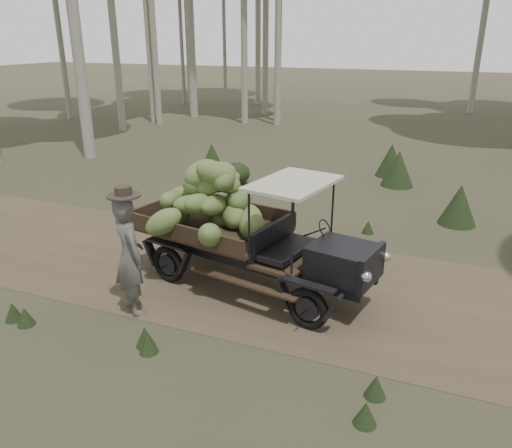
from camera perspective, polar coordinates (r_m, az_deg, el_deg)
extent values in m
plane|color=#473D2B|center=(9.00, 0.78, -6.30)|extent=(120.00, 120.00, 0.00)
cube|color=brown|center=(9.00, 0.78, -6.28)|extent=(70.00, 4.00, 0.01)
cube|color=black|center=(7.72, 9.70, -4.10)|extent=(1.04, 1.00, 0.49)
cube|color=black|center=(7.57, 13.07, -4.91)|extent=(0.26, 0.89, 0.55)
cube|color=black|center=(8.21, 1.81, -1.58)|extent=(0.32, 1.23, 0.49)
cube|color=#38281C|center=(8.91, -5.01, -0.43)|extent=(2.75, 2.06, 0.07)
cube|color=#38281C|center=(9.45, -2.06, 1.93)|extent=(2.45, 0.55, 0.28)
cube|color=#38281C|center=(8.28, -8.46, -1.07)|extent=(2.45, 0.55, 0.28)
cube|color=#38281C|center=(9.63, -10.88, 1.93)|extent=(0.37, 1.58, 0.28)
cube|color=beige|center=(7.70, 4.32, 4.68)|extent=(1.30, 1.68, 0.05)
cube|color=black|center=(8.79, 1.21, -3.03)|extent=(4.02, 0.90, 0.16)
cube|color=black|center=(8.28, -1.29, -4.60)|extent=(4.02, 0.90, 0.16)
torus|color=black|center=(8.61, 10.35, -5.47)|extent=(0.69, 0.25, 0.67)
torus|color=black|center=(7.47, 5.91, -9.57)|extent=(0.69, 0.25, 0.67)
torus|color=black|center=(9.88, -4.40, -1.65)|extent=(0.69, 0.25, 0.67)
torus|color=black|center=(8.90, -9.99, -4.55)|extent=(0.69, 0.25, 0.67)
sphere|color=beige|center=(7.87, 14.63, -3.65)|extent=(0.16, 0.16, 0.16)
sphere|color=beige|center=(7.19, 12.48, -5.89)|extent=(0.16, 0.16, 0.16)
ellipsoid|color=olive|center=(8.91, -2.83, 0.92)|extent=(0.87, 0.74, 0.56)
ellipsoid|color=olive|center=(8.83, -1.94, 2.93)|extent=(0.52, 0.73, 0.43)
ellipsoid|color=olive|center=(8.79, -6.80, 4.57)|extent=(0.44, 0.73, 0.58)
ellipsoid|color=olive|center=(8.66, -4.48, 5.71)|extent=(0.65, 0.45, 0.41)
ellipsoid|color=olive|center=(8.39, -0.41, -0.32)|extent=(0.80, 0.85, 0.52)
ellipsoid|color=olive|center=(8.83, -9.73, 2.61)|extent=(0.45, 0.70, 0.49)
ellipsoid|color=olive|center=(8.83, -3.72, 4.85)|extent=(0.76, 0.67, 0.52)
ellipsoid|color=olive|center=(8.53, -3.74, 5.47)|extent=(0.65, 0.87, 0.59)
ellipsoid|color=olive|center=(9.30, -3.68, 1.93)|extent=(0.86, 0.65, 0.66)
ellipsoid|color=olive|center=(8.55, -7.28, 2.23)|extent=(0.74, 0.63, 0.34)
ellipsoid|color=olive|center=(8.61, -5.50, 4.55)|extent=(0.71, 0.42, 0.58)
ellipsoid|color=olive|center=(8.45, -4.68, 5.80)|extent=(0.85, 0.65, 0.60)
ellipsoid|color=olive|center=(9.04, -8.77, 1.54)|extent=(0.44, 0.75, 0.64)
ellipsoid|color=olive|center=(8.49, -6.61, 2.33)|extent=(0.54, 0.68, 0.42)
ellipsoid|color=olive|center=(8.80, -3.49, 4.95)|extent=(0.87, 0.71, 0.54)
ellipsoid|color=olive|center=(8.56, -4.47, 6.05)|extent=(0.74, 0.57, 0.35)
ellipsoid|color=olive|center=(8.80, -0.72, 0.77)|extent=(0.80, 0.83, 0.54)
ellipsoid|color=olive|center=(9.14, -8.37, 3.17)|extent=(0.72, 0.46, 0.47)
ellipsoid|color=olive|center=(8.99, -5.37, 4.95)|extent=(0.74, 0.58, 0.42)
ellipsoid|color=olive|center=(8.66, -6.15, 5.75)|extent=(0.80, 0.91, 0.63)
ellipsoid|color=olive|center=(8.73, -2.62, 1.01)|extent=(0.77, 0.81, 0.59)
ellipsoid|color=olive|center=(8.59, -4.85, 2.18)|extent=(0.38, 0.75, 0.44)
ellipsoid|color=olive|center=(8.43, -10.52, 0.23)|extent=(0.86, 0.71, 0.67)
ellipsoid|color=olive|center=(7.83, -5.30, -1.26)|extent=(0.63, 0.81, 0.62)
imported|color=#55544E|center=(7.86, -14.25, -3.58)|extent=(0.82, 0.76, 1.89)
cylinder|color=#322B23|center=(7.52, -14.89, 3.17)|extent=(0.70, 0.70, 0.03)
cylinder|color=#322B23|center=(7.50, -14.94, 3.62)|extent=(0.35, 0.35, 0.15)
cone|color=#233319|center=(14.97, 15.95, 6.13)|extent=(0.93, 0.93, 1.03)
ellipsoid|color=#233319|center=(14.62, -2.25, 5.81)|extent=(0.80, 0.80, 0.64)
cone|color=#233319|center=(16.02, 15.18, 7.09)|extent=(0.91, 0.91, 1.01)
cone|color=#233319|center=(12.31, 22.19, 2.07)|extent=(0.85, 0.85, 0.95)
cone|color=#233319|center=(17.14, -5.07, 8.04)|extent=(0.62, 0.62, 0.69)
cone|color=#233319|center=(7.32, -12.57, -12.43)|extent=(0.27, 0.27, 0.30)
cone|color=#233319|center=(12.73, -10.06, 2.38)|extent=(0.27, 0.27, 0.30)
cone|color=#233319|center=(6.46, 13.51, -17.57)|extent=(0.27, 0.27, 0.30)
cone|color=#233319|center=(8.36, -24.89, -9.54)|extent=(0.27, 0.27, 0.30)
cone|color=#233319|center=(11.46, -1.04, 0.63)|extent=(0.27, 0.27, 0.30)
cone|color=#233319|center=(11.43, -4.35, 0.50)|extent=(0.27, 0.27, 0.30)
cone|color=#233319|center=(6.07, 12.39, -20.36)|extent=(0.27, 0.27, 0.30)
cone|color=#233319|center=(11.24, 12.69, -0.31)|extent=(0.27, 0.27, 0.30)
cone|color=#233319|center=(8.57, -26.03, -8.96)|extent=(0.27, 0.27, 0.30)
cone|color=#233319|center=(7.17, -12.22, -13.14)|extent=(0.27, 0.27, 0.30)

